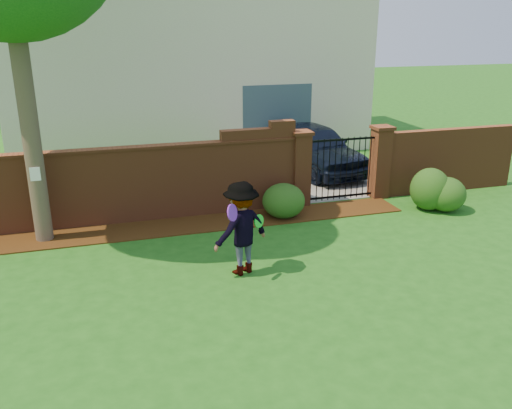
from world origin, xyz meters
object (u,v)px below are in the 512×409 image
object	(u,v)px
frisbee_purple	(232,213)
car	(319,149)
man	(242,229)
frisbee_green	(259,221)

from	to	relation	value
frisbee_purple	car	bearing A→B (deg)	55.81
man	frisbee_purple	xyz separation A→B (m)	(-0.26, -0.32, 0.45)
frisbee_purple	frisbee_green	xyz separation A→B (m)	(0.58, 0.34, -0.34)
frisbee_purple	frisbee_green	size ratio (longest dim) A/B	1.23
man	frisbee_green	world-z (taller)	man
frisbee_green	man	bearing A→B (deg)	-176.11
car	man	size ratio (longest dim) A/B	2.46
man	frisbee_purple	distance (m)	0.61
frisbee_purple	man	bearing A→B (deg)	50.64
car	man	bearing A→B (deg)	-132.51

